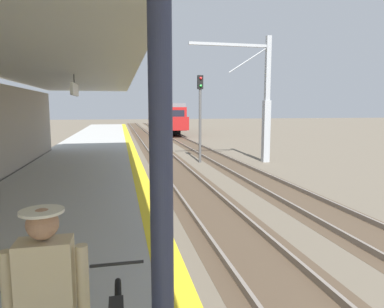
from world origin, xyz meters
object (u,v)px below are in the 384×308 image
at_px(approaching_train, 165,116).
at_px(commuter_person, 47,307).
at_px(rail_signal_post, 200,110).
at_px(catenary_pylon_far_side, 262,103).

relative_size(approaching_train, commuter_person, 11.74).
height_order(rail_signal_post, catenary_pylon_far_side, catenary_pylon_far_side).
bearing_deg(approaching_train, catenary_pylon_far_side, -85.47).
xyz_separation_m(approaching_train, catenary_pylon_far_side, (2.22, -27.99, 1.43)).
xyz_separation_m(rail_signal_post, catenary_pylon_far_side, (3.68, -0.61, 0.41)).
distance_m(rail_signal_post, catenary_pylon_far_side, 3.75).
relative_size(rail_signal_post, catenary_pylon_far_side, 0.69).
distance_m(approaching_train, catenary_pylon_far_side, 28.11).
height_order(approaching_train, commuter_person, approaching_train).
bearing_deg(rail_signal_post, commuter_person, -106.89).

